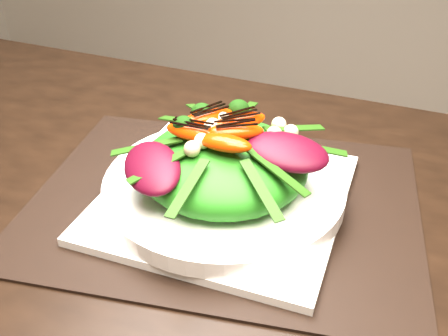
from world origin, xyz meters
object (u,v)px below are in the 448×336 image
at_px(dining_table, 32,233).
at_px(placemat, 224,202).
at_px(plate_base, 224,197).
at_px(orange_segment, 228,120).
at_px(lettuce_mound, 224,164).
at_px(salad_bowl, 224,186).

xyz_separation_m(dining_table, placemat, (0.19, 0.11, 0.02)).
bearing_deg(plate_base, orange_segment, 104.47).
bearing_deg(lettuce_mound, orange_segment, 104.47).
distance_m(plate_base, lettuce_mound, 0.05).
bearing_deg(lettuce_mound, plate_base, 0.00).
relative_size(dining_table, salad_bowl, 5.83).
relative_size(dining_table, plate_base, 5.98).
xyz_separation_m(dining_table, lettuce_mound, (0.19, 0.11, 0.07)).
bearing_deg(orange_segment, plate_base, -75.53).
bearing_deg(placemat, dining_table, -149.46).
height_order(dining_table, placemat, dining_table).
distance_m(placemat, plate_base, 0.01).
relative_size(plate_base, salad_bowl, 0.97).
bearing_deg(orange_segment, lettuce_mound, -75.53).
relative_size(placemat, salad_bowl, 1.61).
height_order(salad_bowl, orange_segment, orange_segment).
distance_m(dining_table, orange_segment, 0.26).
bearing_deg(placemat, salad_bowl, 0.00).
bearing_deg(salad_bowl, orange_segment, 104.47).
bearing_deg(salad_bowl, lettuce_mound, -90.00).
distance_m(dining_table, plate_base, 0.22).
distance_m(lettuce_mound, orange_segment, 0.05).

